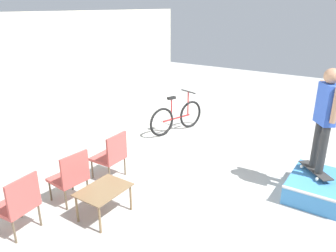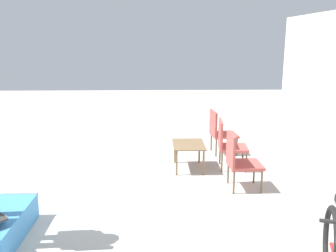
{
  "view_description": "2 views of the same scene",
  "coord_description": "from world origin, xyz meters",
  "px_view_note": "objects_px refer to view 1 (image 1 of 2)",
  "views": [
    {
      "loc": [
        -4.05,
        -1.8,
        3.14
      ],
      "look_at": [
        0.5,
        1.25,
        1.1
      ],
      "focal_mm": 35.0,
      "sensor_mm": 36.0,
      "label": 1
    },
    {
      "loc": [
        5.67,
        0.89,
        2.38
      ],
      "look_at": [
        0.31,
        1.04,
        1.12
      ],
      "focal_mm": 40.0,
      "sensor_mm": 36.0,
      "label": 2
    }
  ],
  "objects_px": {
    "skate_ramp_box": "(318,187)",
    "patio_chair_left": "(18,202)",
    "skateboard_on_ramp": "(315,170)",
    "coffee_table": "(104,193)",
    "patio_chair_center": "(71,175)",
    "person_skater": "(326,112)",
    "patio_chair_right": "(112,154)",
    "bicycle": "(177,117)"
  },
  "relations": [
    {
      "from": "patio_chair_center",
      "to": "patio_chair_right",
      "type": "relative_size",
      "value": 1.0
    },
    {
      "from": "patio_chair_left",
      "to": "patio_chair_center",
      "type": "xyz_separation_m",
      "value": [
        0.95,
        -0.0,
        0.0
      ]
    },
    {
      "from": "skateboard_on_ramp",
      "to": "patio_chair_left",
      "type": "height_order",
      "value": "patio_chair_left"
    },
    {
      "from": "skateboard_on_ramp",
      "to": "patio_chair_left",
      "type": "bearing_deg",
      "value": 92.64
    },
    {
      "from": "coffee_table",
      "to": "patio_chair_left",
      "type": "distance_m",
      "value": 1.21
    },
    {
      "from": "person_skater",
      "to": "patio_chair_center",
      "type": "xyz_separation_m",
      "value": [
        -2.6,
        3.3,
        -0.99
      ]
    },
    {
      "from": "skateboard_on_ramp",
      "to": "patio_chair_left",
      "type": "xyz_separation_m",
      "value": [
        -3.54,
        3.3,
        0.08
      ]
    },
    {
      "from": "skate_ramp_box",
      "to": "bicycle",
      "type": "xyz_separation_m",
      "value": [
        1.26,
        3.71,
        0.22
      ]
    },
    {
      "from": "patio_chair_right",
      "to": "bicycle",
      "type": "height_order",
      "value": "bicycle"
    },
    {
      "from": "patio_chair_center",
      "to": "patio_chair_right",
      "type": "distance_m",
      "value": 0.97
    },
    {
      "from": "skate_ramp_box",
      "to": "patio_chair_left",
      "type": "relative_size",
      "value": 1.35
    },
    {
      "from": "coffee_table",
      "to": "bicycle",
      "type": "distance_m",
      "value": 3.88
    },
    {
      "from": "patio_chair_left",
      "to": "coffee_table",
      "type": "bearing_deg",
      "value": 137.19
    },
    {
      "from": "patio_chair_center",
      "to": "bicycle",
      "type": "xyz_separation_m",
      "value": [
        3.75,
        0.3,
        -0.11
      ]
    },
    {
      "from": "person_skater",
      "to": "patio_chair_left",
      "type": "distance_m",
      "value": 4.94
    },
    {
      "from": "skateboard_on_ramp",
      "to": "coffee_table",
      "type": "bearing_deg",
      "value": 90.83
    },
    {
      "from": "skate_ramp_box",
      "to": "patio_chair_left",
      "type": "bearing_deg",
      "value": 135.17
    },
    {
      "from": "coffee_table",
      "to": "patio_chair_left",
      "type": "bearing_deg",
      "value": 142.49
    },
    {
      "from": "skate_ramp_box",
      "to": "patio_chair_left",
      "type": "distance_m",
      "value": 4.85
    },
    {
      "from": "patio_chair_left",
      "to": "patio_chair_center",
      "type": "distance_m",
      "value": 0.95
    },
    {
      "from": "person_skater",
      "to": "patio_chair_right",
      "type": "xyz_separation_m",
      "value": [
        -1.62,
        3.3,
        -0.99
      ]
    },
    {
      "from": "patio_chair_left",
      "to": "patio_chair_right",
      "type": "xyz_separation_m",
      "value": [
        1.92,
        -0.0,
        0.0
      ]
    },
    {
      "from": "patio_chair_center",
      "to": "bicycle",
      "type": "height_order",
      "value": "bicycle"
    },
    {
      "from": "skate_ramp_box",
      "to": "skateboard_on_ramp",
      "type": "xyz_separation_m",
      "value": [
        0.11,
        0.11,
        0.25
      ]
    },
    {
      "from": "patio_chair_center",
      "to": "person_skater",
      "type": "bearing_deg",
      "value": 132.89
    },
    {
      "from": "bicycle",
      "to": "skateboard_on_ramp",
      "type": "bearing_deg",
      "value": -90.73
    },
    {
      "from": "skateboard_on_ramp",
      "to": "person_skater",
      "type": "bearing_deg",
      "value": 135.61
    },
    {
      "from": "skate_ramp_box",
      "to": "patio_chair_center",
      "type": "height_order",
      "value": "patio_chair_center"
    },
    {
      "from": "patio_chair_right",
      "to": "bicycle",
      "type": "relative_size",
      "value": 0.55
    },
    {
      "from": "coffee_table",
      "to": "patio_chair_center",
      "type": "height_order",
      "value": "patio_chair_center"
    },
    {
      "from": "skate_ramp_box",
      "to": "skateboard_on_ramp",
      "type": "relative_size",
      "value": 1.84
    },
    {
      "from": "skate_ramp_box",
      "to": "patio_chair_left",
      "type": "height_order",
      "value": "patio_chair_left"
    },
    {
      "from": "person_skater",
      "to": "patio_chair_center",
      "type": "height_order",
      "value": "person_skater"
    },
    {
      "from": "patio_chair_center",
      "to": "skate_ramp_box",
      "type": "bearing_deg",
      "value": 130.76
    },
    {
      "from": "skate_ramp_box",
      "to": "person_skater",
      "type": "relative_size",
      "value": 0.7
    },
    {
      "from": "skate_ramp_box",
      "to": "patio_chair_center",
      "type": "bearing_deg",
      "value": 126.06
    },
    {
      "from": "patio_chair_center",
      "to": "skateboard_on_ramp",
      "type": "bearing_deg",
      "value": 132.89
    },
    {
      "from": "skate_ramp_box",
      "to": "skateboard_on_ramp",
      "type": "bearing_deg",
      "value": 43.94
    },
    {
      "from": "patio_chair_left",
      "to": "skate_ramp_box",
      "type": "bearing_deg",
      "value": 129.86
    },
    {
      "from": "skateboard_on_ramp",
      "to": "patio_chair_center",
      "type": "xyz_separation_m",
      "value": [
        -2.6,
        3.3,
        0.08
      ]
    },
    {
      "from": "patio_chair_left",
      "to": "patio_chair_center",
      "type": "bearing_deg",
      "value": 174.69
    },
    {
      "from": "person_skater",
      "to": "bicycle",
      "type": "height_order",
      "value": "person_skater"
    }
  ]
}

